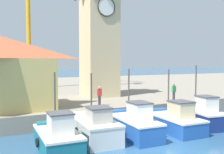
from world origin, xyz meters
TOP-DOWN VIEW (x-y plane):
  - ground_plane at (0.00, 0.00)m, footprint 300.00×300.00m
  - quay_wharf at (0.00, 26.99)m, footprint 120.00×40.00m
  - fishing_boat_far_left at (-5.27, 2.90)m, footprint 2.17×4.29m
  - fishing_boat_left_outer at (-2.77, 3.73)m, footprint 2.30×4.54m
  - fishing_boat_left_inner at (-0.24, 3.33)m, footprint 2.03×4.93m
  - fishing_boat_mid_left at (2.98, 3.25)m, footprint 2.31×4.83m
  - fishing_boat_center at (5.79, 3.62)m, footprint 2.60×4.81m
  - clock_tower at (2.07, 14.02)m, footprint 3.75×3.75m
  - port_crane_near at (-3.14, 25.41)m, footprint 4.00×10.68m
  - port_crane_far at (5.27, 24.09)m, footprint 2.00×10.35m
  - dock_worker_near_tower at (-0.41, 8.37)m, footprint 0.34×0.22m
  - dock_worker_along_quay at (6.63, 7.70)m, footprint 0.34×0.22m

SIDE VIEW (x-z plane):
  - ground_plane at x=0.00m, z-range 0.00..0.00m
  - quay_wharf at x=0.00m, z-range 0.00..1.21m
  - fishing_boat_mid_left at x=2.98m, z-range -1.40..2.85m
  - fishing_boat_far_left at x=-5.27m, z-range -1.38..2.84m
  - fishing_boat_left_outer at x=-2.77m, z-range -1.27..2.83m
  - fishing_boat_center at x=5.79m, z-range -1.47..3.05m
  - fishing_boat_left_inner at x=-0.24m, z-range -1.36..2.96m
  - dock_worker_near_tower at x=-0.41m, z-range 1.25..2.87m
  - dock_worker_along_quay at x=6.63m, z-range 1.25..2.87m
  - port_crane_far at x=5.27m, z-range -1.33..16.96m
  - clock_tower at x=2.07m, z-range 0.79..15.94m
  - port_crane_near at x=-3.14m, z-range -1.07..18.49m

